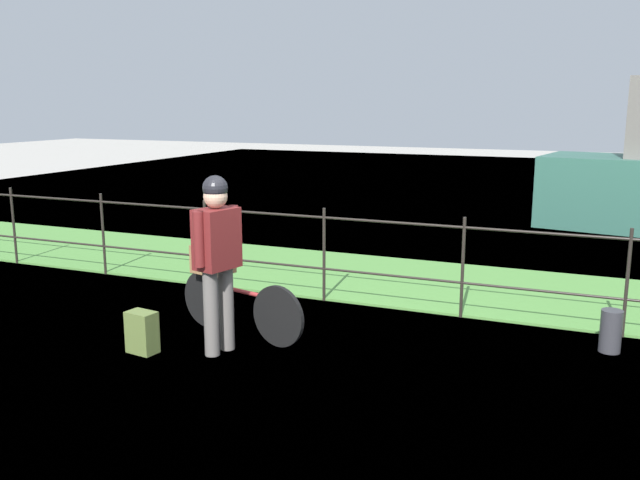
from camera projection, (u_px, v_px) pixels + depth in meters
name	position (u px, v px, depth m)	size (l,w,h in m)	color
ground_plane	(308.00, 384.00, 5.71)	(60.00, 60.00, 0.00)	#B2ADA3
grass_strip	(417.00, 282.00, 8.87)	(27.00, 2.40, 0.03)	#569342
harbor_water	(497.00, 209.00, 15.06)	(30.00, 30.00, 0.00)	#426684
iron_fence	(391.00, 254.00, 7.66)	(18.04, 0.04, 1.12)	#28231E
bicycle_main	(239.00, 305.00, 6.83)	(1.56, 0.43, 0.61)	black
wooden_crate	(213.00, 259.00, 6.95)	(0.38, 0.30, 0.29)	olive
terrier_dog	(214.00, 238.00, 6.89)	(0.32, 0.20, 0.18)	#4C3D2D
cyclist_person	(217.00, 249.00, 6.24)	(0.35, 0.53, 1.68)	slate
backpack_on_paving	(142.00, 332.00, 6.39)	(0.28, 0.18, 0.40)	olive
mooring_bollard	(611.00, 331.00, 6.40)	(0.20, 0.20, 0.41)	#38383D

